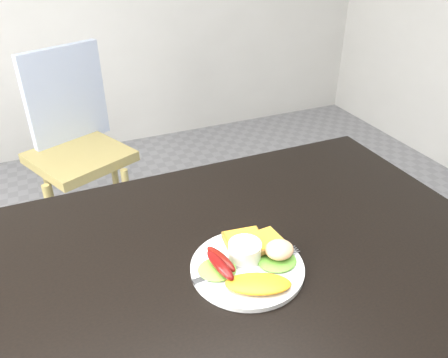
{
  "coord_description": "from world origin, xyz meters",
  "views": [
    {
      "loc": [
        -0.3,
        -0.65,
        1.37
      ],
      "look_at": [
        0.01,
        0.07,
        0.9
      ],
      "focal_mm": 35.0,
      "sensor_mm": 36.0,
      "label": 1
    }
  ],
  "objects_px": {
    "person": "(235,159)",
    "plate": "(247,267)",
    "dining_chair": "(80,157)",
    "dining_table": "(233,263)"
  },
  "relations": [
    {
      "from": "person",
      "to": "plate",
      "type": "relative_size",
      "value": 6.17
    },
    {
      "from": "dining_chair",
      "to": "person",
      "type": "xyz_separation_m",
      "value": [
        0.42,
        -0.75,
        0.27
      ]
    },
    {
      "from": "dining_chair",
      "to": "person",
      "type": "relative_size",
      "value": 0.26
    },
    {
      "from": "dining_chair",
      "to": "plate",
      "type": "height_order",
      "value": "plate"
    },
    {
      "from": "dining_table",
      "to": "dining_chair",
      "type": "relative_size",
      "value": 3.17
    },
    {
      "from": "dining_table",
      "to": "dining_chair",
      "type": "xyz_separation_m",
      "value": [
        -0.21,
        1.2,
        -0.28
      ]
    },
    {
      "from": "dining_table",
      "to": "plate",
      "type": "distance_m",
      "value": 0.06
    },
    {
      "from": "dining_table",
      "to": "person",
      "type": "distance_m",
      "value": 0.5
    },
    {
      "from": "dining_chair",
      "to": "plate",
      "type": "relative_size",
      "value": 1.62
    },
    {
      "from": "person",
      "to": "plate",
      "type": "height_order",
      "value": "person"
    }
  ]
}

